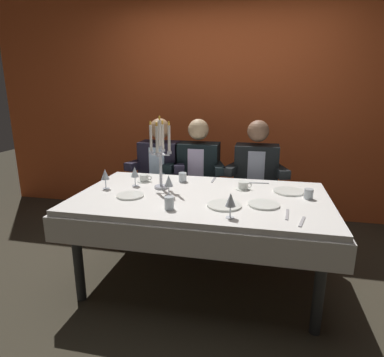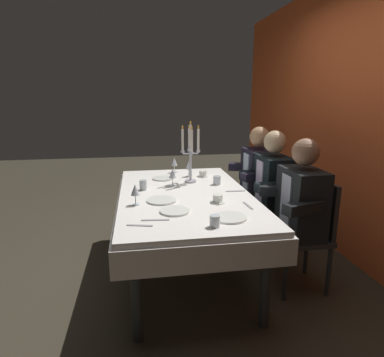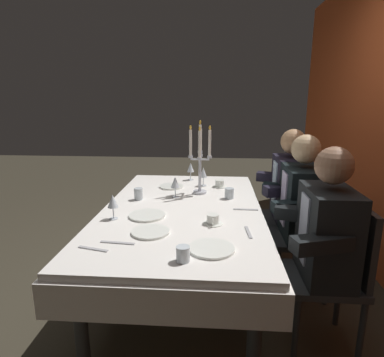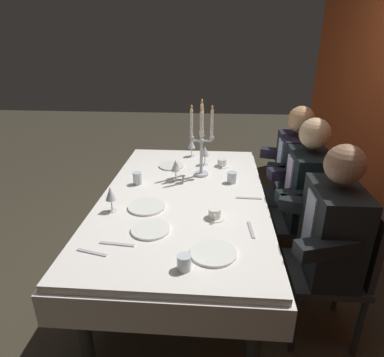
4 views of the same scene
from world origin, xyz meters
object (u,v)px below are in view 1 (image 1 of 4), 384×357
Objects in this scene: wine_glass_0 at (231,201)px; seated_diner_0 at (161,166)px; wine_glass_2 at (105,175)px; seated_diner_2 at (256,171)px; dinner_plate_3 at (264,204)px; coffee_cup_0 at (243,186)px; candelabra at (160,155)px; dinner_plate_2 at (289,191)px; dining_table at (201,210)px; water_tumbler_0 at (183,177)px; dinner_plate_1 at (224,205)px; water_tumbler_2 at (169,203)px; wine_glass_3 at (169,182)px; water_tumbler_1 at (309,194)px; dinner_plate_0 at (130,196)px; seated_diner_1 at (198,168)px; coffee_cup_1 at (144,179)px; wine_glass_1 at (135,173)px.

seated_diner_0 is at bearing 123.57° from wine_glass_0.
seated_diner_2 is at bearing 36.98° from wine_glass_2.
seated_diner_0 is (-1.07, 1.02, -0.01)m from dinner_plate_3.
candelabra is at bearing -170.35° from coffee_cup_0.
dinner_plate_2 is 0.19× the size of seated_diner_0.
water_tumbler_0 reaches higher than dining_table.
dinner_plate_3 reaches higher than dining_table.
dining_table is 0.32m from dinner_plate_1.
seated_diner_2 is at bearing 66.27° from water_tumbler_2.
seated_diner_2 is (1.18, 0.89, -0.12)m from wine_glass_2.
dinner_plate_2 is 1.45× the size of wine_glass_3.
wine_glass_0 reaches higher than coffee_cup_0.
wine_glass_2 is at bearing 168.10° from dinner_plate_1.
water_tumbler_1 is at bearing -15.75° from coffee_cup_0.
candelabra is 7.26× the size of water_tumbler_0.
dinner_plate_3 is at bearing 0.62° from dinner_plate_0.
wine_glass_2 is at bearing -165.81° from candelabra.
water_tumbler_1 is at bearing -39.14° from seated_diner_1.
dinner_plate_1 is (0.72, -0.06, 0.00)m from dinner_plate_0.
dinner_plate_2 is 1.47m from wine_glass_2.
wine_glass_2 is 0.13× the size of seated_diner_2.
dinner_plate_3 is 0.18× the size of seated_diner_1.
water_tumbler_1 is (0.79, 0.08, 0.16)m from dining_table.
water_tumbler_1 is at bearing -14.15° from water_tumbler_0.
water_tumbler_1 is (0.13, -0.13, 0.03)m from dinner_plate_2.
water_tumbler_2 is (-0.94, -0.43, 0.01)m from water_tumbler_1.
dinner_plate_3 is (-0.19, -0.35, 0.00)m from dinner_plate_2.
dinner_plate_2 is 0.19× the size of seated_diner_2.
water_tumbler_1 is 0.90m from seated_diner_2.
seated_diner_0 reaches higher than water_tumbler_0.
coffee_cup_1 is at bearing -147.02° from seated_diner_2.
seated_diner_1 is at bearing 62.87° from wine_glass_1.
wine_glass_2 reaches higher than dinner_plate_1.
dinner_plate_0 is at bearing -170.04° from water_tumbler_1.
seated_diner_2 is at bearing 111.90° from dinner_plate_2.
candelabra is 1.17m from water_tumbler_1.
wine_glass_1 is at bearing -88.89° from seated_diner_0.
coffee_cup_0 is (0.66, 0.11, -0.25)m from candelabra.
dinner_plate_3 is 1.34× the size of wine_glass_0.
dinner_plate_3 is 1.34× the size of wine_glass_1.
dinner_plate_0 is 0.57m from water_tumbler_0.
wine_glass_2 is at bearing 173.92° from dinner_plate_3.
water_tumbler_2 is 0.67× the size of coffee_cup_1.
dinner_plate_1 is at bearing -11.90° from wine_glass_2.
wine_glass_1 is at bearing -175.86° from dinner_plate_2.
candelabra is at bearing 113.78° from water_tumbler_2.
coffee_cup_1 is (0.23, 0.27, -0.09)m from wine_glass_2.
wine_glass_2 reaches higher than coffee_cup_1.
dining_table is at bearing -55.52° from water_tumbler_0.
dinner_plate_2 is 0.95m from wine_glass_3.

